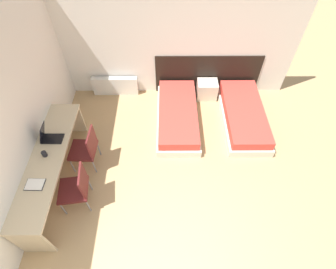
% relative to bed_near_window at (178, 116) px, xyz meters
% --- Properties ---
extents(wall_back, '(5.45, 0.05, 2.70)m').
position_rel_bed_near_window_xyz_m(wall_back, '(-0.21, 1.04, 1.17)').
color(wall_back, silver).
rests_on(wall_back, ground_plane).
extents(wall_left, '(0.05, 5.07, 2.70)m').
position_rel_bed_near_window_xyz_m(wall_left, '(-2.46, -1.02, 1.17)').
color(wall_left, silver).
rests_on(wall_left, ground_plane).
extents(headboard_panel, '(2.37, 0.03, 0.97)m').
position_rel_bed_near_window_xyz_m(headboard_panel, '(0.70, 1.00, 0.30)').
color(headboard_panel, black).
rests_on(headboard_panel, ground_plane).
extents(bed_near_window, '(0.87, 1.93, 0.38)m').
position_rel_bed_near_window_xyz_m(bed_near_window, '(0.00, 0.00, 0.00)').
color(bed_near_window, beige).
rests_on(bed_near_window, ground_plane).
extents(bed_near_door, '(0.87, 1.93, 0.38)m').
position_rel_bed_near_window_xyz_m(bed_near_door, '(1.40, 0.00, 0.00)').
color(bed_near_door, beige).
rests_on(bed_near_door, ground_plane).
extents(nightstand, '(0.45, 0.35, 0.43)m').
position_rel_bed_near_window_xyz_m(nightstand, '(0.70, 0.79, 0.03)').
color(nightstand, beige).
rests_on(nightstand, ground_plane).
extents(radiator, '(1.04, 0.12, 0.46)m').
position_rel_bed_near_window_xyz_m(radiator, '(-1.43, 0.92, 0.05)').
color(radiator, silver).
rests_on(radiator, ground_plane).
extents(desk, '(0.54, 2.45, 0.76)m').
position_rel_bed_near_window_xyz_m(desk, '(-2.16, -1.46, 0.43)').
color(desk, '#C6B28E').
rests_on(desk, ground_plane).
extents(chair_near_laptop, '(0.48, 0.48, 0.90)m').
position_rel_bed_near_window_xyz_m(chair_near_laptop, '(-1.67, -1.07, 0.31)').
color(chair_near_laptop, '#511919').
rests_on(chair_near_laptop, ground_plane).
extents(chair_near_notebook, '(0.52, 0.52, 0.90)m').
position_rel_bed_near_window_xyz_m(chair_near_notebook, '(-1.67, -1.85, 0.31)').
color(chair_near_notebook, '#511919').
rests_on(chair_near_notebook, ground_plane).
extents(laptop, '(0.35, 0.22, 0.35)m').
position_rel_bed_near_window_xyz_m(laptop, '(-2.21, -1.08, 0.65)').
color(laptop, black).
rests_on(laptop, desk).
extents(open_notebook, '(0.28, 0.21, 0.02)m').
position_rel_bed_near_window_xyz_m(open_notebook, '(-2.20, -1.95, 0.59)').
color(open_notebook, black).
rests_on(open_notebook, desk).
extents(mug, '(0.08, 0.08, 0.09)m').
position_rel_bed_near_window_xyz_m(mug, '(-2.20, -1.42, 0.63)').
color(mug, black).
rests_on(mug, desk).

